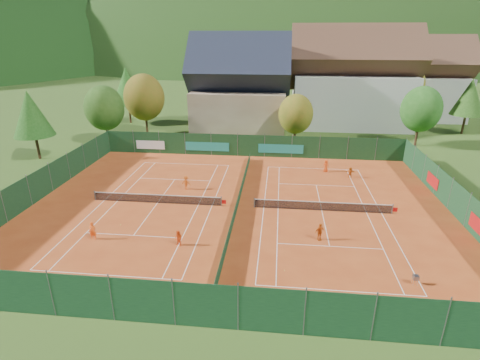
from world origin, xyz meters
name	(u,v)px	position (x,y,z in m)	size (l,w,h in m)	color
ground	(238,207)	(0.00, 0.00, -0.02)	(600.00, 600.00, 0.00)	#2F4E18
clay_pad	(238,207)	(0.00, 0.00, 0.01)	(40.00, 32.00, 0.01)	#AF4319
court_markings_left	(157,203)	(-8.00, 0.00, 0.01)	(11.03, 23.83, 0.00)	white
court_markings_right	(322,211)	(8.00, 0.00, 0.01)	(11.03, 23.83, 0.00)	white
tennis_net_left	(159,198)	(-7.85, 0.00, 0.51)	(13.30, 0.10, 1.02)	#59595B
tennis_net_right	(324,206)	(8.15, 0.00, 0.51)	(13.30, 0.10, 1.02)	#59595B
court_divider	(238,202)	(0.00, 0.00, 0.50)	(0.03, 28.80, 1.00)	#14371E
fence_north	(248,146)	(-0.46, 15.99, 1.47)	(40.00, 0.10, 3.00)	#14381B
fence_south	(206,306)	(0.00, -16.00, 1.50)	(40.00, 0.04, 3.00)	#163D21
fence_west	(40,184)	(-20.00, 0.00, 1.50)	(0.04, 32.00, 3.00)	#14381D
fence_east	(458,202)	(20.00, 0.05, 1.48)	(0.09, 32.00, 3.00)	#153A1E
chalet	(240,92)	(-3.00, 30.00, 6.62)	(16.20, 12.00, 16.00)	tan
hotel_block_a	(352,84)	(16.00, 36.00, 7.38)	(21.60, 11.00, 17.25)	silver
hotel_block_b	(419,84)	(30.00, 44.00, 6.62)	(17.28, 10.00, 15.50)	silver
tree_west_front	(104,108)	(-22.00, 20.00, 5.39)	(5.72, 5.72, 8.69)	#462F19
tree_west_mid	(144,97)	(-18.00, 26.00, 6.07)	(6.44, 6.44, 9.78)	#402916
tree_west_back	(127,86)	(-24.00, 34.00, 6.74)	(5.60, 5.60, 10.00)	#4A2D1A
tree_center	(296,114)	(6.00, 22.00, 4.72)	(5.01, 5.01, 7.60)	#4A2B1A
tree_east_front	(421,109)	(24.00, 24.00, 5.39)	(5.72, 5.72, 8.69)	#472B19
tree_east_mid	(470,97)	(34.00, 32.00, 6.06)	(5.04, 5.04, 9.00)	#422D17
tree_west_side	(31,114)	(-28.00, 12.00, 6.06)	(5.04, 5.04, 9.00)	#422617
tree_east_back	(404,86)	(26.00, 40.00, 6.74)	(7.15, 7.15, 10.86)	#4C341B
mountain_backdrop	(315,117)	(28.54, 233.48, -39.64)	(820.00, 530.00, 242.00)	black
ball_hopper	(416,277)	(13.09, -10.67, 0.56)	(0.34, 0.34, 0.80)	slate
loose_ball_0	(121,225)	(-9.78, -4.79, 0.03)	(0.07, 0.07, 0.07)	#CCD833
loose_ball_1	(285,270)	(4.47, -10.05, 0.03)	(0.07, 0.07, 0.07)	#CCD833
loose_ball_2	(242,191)	(-0.02, 3.88, 0.03)	(0.07, 0.07, 0.07)	#CCD833
loose_ball_3	(229,170)	(-2.26, 10.27, 0.03)	(0.07, 0.07, 0.07)	#CCD833
player_left_near	(93,231)	(-11.00, -7.30, 0.76)	(0.56, 0.36, 1.52)	#FF5C16
player_left_mid	(179,238)	(-3.83, -7.57, 0.66)	(0.64, 0.50, 1.32)	#E94B14
player_left_far	(186,183)	(-5.98, 3.76, 0.77)	(0.99, 0.57, 1.53)	#D95413
player_right_near	(320,232)	(7.26, -5.48, 0.74)	(0.87, 0.36, 1.48)	#CA5311
player_right_far_a	(326,166)	(9.45, 10.88, 0.76)	(0.74, 0.48, 1.52)	#DF4813
player_right_far_b	(350,172)	(12.06, 9.24, 0.63)	(1.18, 0.37, 1.27)	#CF5912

